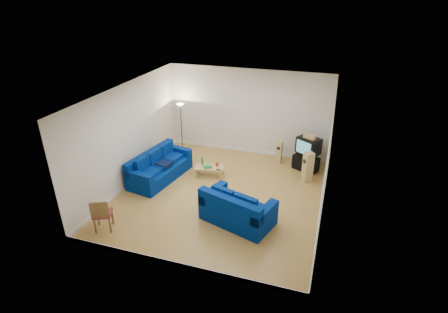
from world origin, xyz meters
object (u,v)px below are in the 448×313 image
(coffee_table, at_px, (209,168))
(television, at_px, (309,146))
(sofa_three_seat, at_px, (159,169))
(sofa_loveseat, at_px, (237,211))
(tv_stand, at_px, (306,163))

(coffee_table, xyz_separation_m, television, (3.05, 1.51, 0.60))
(coffee_table, bearing_deg, sofa_three_seat, -158.61)
(sofa_three_seat, distance_m, sofa_loveseat, 3.50)
(sofa_loveseat, distance_m, television, 4.02)
(sofa_loveseat, height_order, television, television)
(sofa_loveseat, height_order, tv_stand, sofa_loveseat)
(sofa_three_seat, distance_m, tv_stand, 5.03)
(sofa_three_seat, height_order, coffee_table, sofa_three_seat)
(sofa_loveseat, height_order, coffee_table, sofa_loveseat)
(sofa_loveseat, bearing_deg, coffee_table, 143.14)
(sofa_loveseat, distance_m, tv_stand, 3.93)
(sofa_three_seat, bearing_deg, tv_stand, 124.14)
(tv_stand, relative_size, television, 0.93)
(sofa_loveseat, distance_m, coffee_table, 2.69)
(sofa_loveseat, xyz_separation_m, television, (1.48, 3.70, 0.54))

